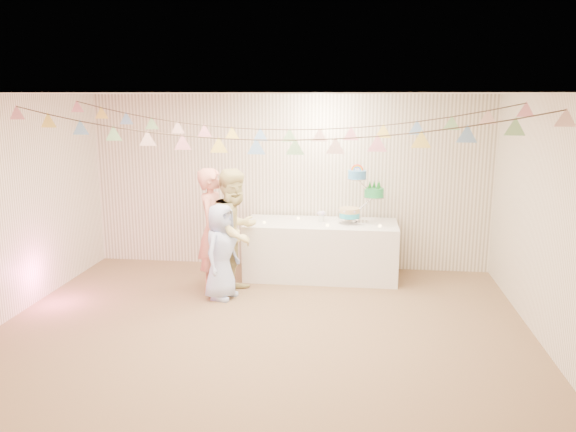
# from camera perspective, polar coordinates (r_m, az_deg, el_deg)

# --- Properties ---
(floor) EXTENTS (6.00, 6.00, 0.00)m
(floor) POSITION_cam_1_polar(r_m,az_deg,el_deg) (6.42, -2.69, -11.56)
(floor) COLOR brown
(floor) RESTS_ON ground
(ceiling) EXTENTS (6.00, 6.00, 0.00)m
(ceiling) POSITION_cam_1_polar(r_m,az_deg,el_deg) (5.88, -2.95, 12.33)
(ceiling) COLOR white
(ceiling) RESTS_ON ground
(back_wall) EXTENTS (6.00, 6.00, 0.00)m
(back_wall) POSITION_cam_1_polar(r_m,az_deg,el_deg) (8.45, 0.06, 3.45)
(back_wall) COLOR white
(back_wall) RESTS_ON ground
(front_wall) EXTENTS (6.00, 6.00, 0.00)m
(front_wall) POSITION_cam_1_polar(r_m,az_deg,el_deg) (3.67, -9.50, -8.47)
(front_wall) COLOR white
(front_wall) RESTS_ON ground
(left_wall) EXTENTS (5.00, 5.00, 0.00)m
(left_wall) POSITION_cam_1_polar(r_m,az_deg,el_deg) (7.16, -27.22, 0.49)
(left_wall) COLOR white
(left_wall) RESTS_ON ground
(right_wall) EXTENTS (5.00, 5.00, 0.00)m
(right_wall) POSITION_cam_1_polar(r_m,az_deg,el_deg) (6.26, 25.39, -0.86)
(right_wall) COLOR white
(right_wall) RESTS_ON ground
(table) EXTENTS (2.15, 0.86, 0.81)m
(table) POSITION_cam_1_polar(r_m,az_deg,el_deg) (8.11, 3.37, -3.43)
(table) COLOR white
(table) RESTS_ON floor
(cake_stand) EXTENTS (0.69, 0.41, 0.78)m
(cake_stand) POSITION_cam_1_polar(r_m,az_deg,el_deg) (7.97, 7.41, 1.64)
(cake_stand) COLOR silver
(cake_stand) RESTS_ON table
(cake_bottom) EXTENTS (0.31, 0.31, 0.15)m
(cake_bottom) POSITION_cam_1_polar(r_m,az_deg,el_deg) (7.98, 6.27, -0.54)
(cake_bottom) COLOR #2BACC9
(cake_bottom) RESTS_ON cake_stand
(cake_middle) EXTENTS (0.27, 0.27, 0.22)m
(cake_middle) POSITION_cam_1_polar(r_m,az_deg,el_deg) (8.07, 8.67, 1.50)
(cake_middle) COLOR green
(cake_middle) RESTS_ON cake_stand
(cake_top_tier) EXTENTS (0.25, 0.25, 0.19)m
(cake_top_tier) POSITION_cam_1_polar(r_m,az_deg,el_deg) (7.90, 7.02, 3.31)
(cake_top_tier) COLOR #3F87C7
(cake_top_tier) RESTS_ON cake_stand
(platter) EXTENTS (0.33, 0.33, 0.02)m
(platter) POSITION_cam_1_polar(r_m,az_deg,el_deg) (8.01, 0.06, -0.98)
(platter) COLOR white
(platter) RESTS_ON table
(posy) EXTENTS (0.14, 0.14, 0.16)m
(posy) POSITION_cam_1_polar(r_m,az_deg,el_deg) (8.05, 3.42, -0.43)
(posy) COLOR white
(posy) RESTS_ON table
(person_adult_a) EXTENTS (0.45, 0.63, 1.65)m
(person_adult_a) POSITION_cam_1_polar(r_m,az_deg,el_deg) (7.54, -7.56, -1.39)
(person_adult_a) COLOR #E58B77
(person_adult_a) RESTS_ON floor
(person_adult_b) EXTENTS (0.92, 1.00, 1.66)m
(person_adult_b) POSITION_cam_1_polar(r_m,az_deg,el_deg) (7.38, -5.38, -1.59)
(person_adult_b) COLOR #DBCD87
(person_adult_b) RESTS_ON floor
(person_child) EXTENTS (0.57, 0.70, 1.25)m
(person_child) POSITION_cam_1_polar(r_m,az_deg,el_deg) (7.25, -6.81, -3.60)
(person_child) COLOR #B1C5FB
(person_child) RESTS_ON floor
(bunting_back) EXTENTS (5.60, 1.10, 0.40)m
(bunting_back) POSITION_cam_1_polar(r_m,az_deg,el_deg) (6.97, -1.35, 10.26)
(bunting_back) COLOR pink
(bunting_back) RESTS_ON ceiling
(bunting_front) EXTENTS (5.60, 0.90, 0.36)m
(bunting_front) POSITION_cam_1_polar(r_m,az_deg,el_deg) (5.69, -3.27, 9.50)
(bunting_front) COLOR #72A5E5
(bunting_front) RESTS_ON ceiling
(tealight_0) EXTENTS (0.04, 0.04, 0.03)m
(tealight_0) POSITION_cam_1_polar(r_m,az_deg,el_deg) (7.95, -2.43, -0.63)
(tealight_0) COLOR #FFD88C
(tealight_0) RESTS_ON table
(tealight_1) EXTENTS (0.04, 0.04, 0.03)m
(tealight_1) POSITION_cam_1_polar(r_m,az_deg,el_deg) (8.21, 1.05, -0.21)
(tealight_1) COLOR #FFD88C
(tealight_1) RESTS_ON table
(tealight_2) EXTENTS (0.04, 0.04, 0.03)m
(tealight_2) POSITION_cam_1_polar(r_m,az_deg,el_deg) (7.78, 4.04, -0.92)
(tealight_2) COLOR #FFD88C
(tealight_2) RESTS_ON table
(tealight_3) EXTENTS (0.04, 0.04, 0.03)m
(tealight_3) POSITION_cam_1_polar(r_m,az_deg,el_deg) (8.20, 5.94, -0.27)
(tealight_3) COLOR #FFD88C
(tealight_3) RESTS_ON table
(tealight_4) EXTENTS (0.04, 0.04, 0.03)m
(tealight_4) POSITION_cam_1_polar(r_m,az_deg,el_deg) (7.82, 9.33, -0.99)
(tealight_4) COLOR #FFD88C
(tealight_4) RESTS_ON table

